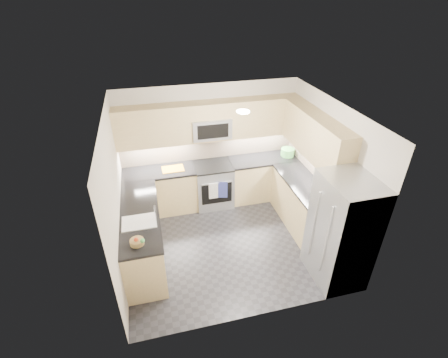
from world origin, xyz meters
TOP-DOWN VIEW (x-y plane):
  - floor at (0.00, 0.00)m, footprint 3.60×3.20m
  - ceiling at (0.00, 0.00)m, footprint 3.60×3.20m
  - wall_back at (0.00, 1.60)m, footprint 3.60×0.02m
  - wall_front at (0.00, -1.60)m, footprint 3.60×0.02m
  - wall_left at (-1.80, 0.00)m, footprint 0.02×3.20m
  - wall_right at (1.80, 0.00)m, footprint 0.02×3.20m
  - base_cab_back_left at (-1.09, 1.30)m, footprint 1.42×0.60m
  - base_cab_back_right at (1.09, 1.30)m, footprint 1.42×0.60m
  - base_cab_right at (1.50, 0.15)m, footprint 0.60×1.70m
  - base_cab_peninsula at (-1.50, 0.00)m, footprint 0.60×2.00m
  - countertop_back_left at (-1.09, 1.30)m, footprint 1.42×0.63m
  - countertop_back_right at (1.09, 1.30)m, footprint 1.42×0.63m
  - countertop_right at (1.50, 0.15)m, footprint 0.63×1.70m
  - countertop_peninsula at (-1.50, 0.00)m, footprint 0.63×2.00m
  - upper_cab_back at (0.00, 1.43)m, footprint 3.60×0.35m
  - upper_cab_right at (1.62, 0.28)m, footprint 0.35×1.95m
  - backsplash_back at (0.00, 1.60)m, footprint 3.60×0.01m
  - backsplash_right at (1.80, 0.45)m, footprint 0.01×2.30m
  - gas_range at (0.00, 1.28)m, footprint 0.76×0.65m
  - range_cooktop at (0.00, 1.28)m, footprint 0.76×0.65m
  - oven_door_glass at (0.00, 0.95)m, footprint 0.62×0.02m
  - oven_handle at (0.00, 0.93)m, footprint 0.60×0.02m
  - microwave at (0.00, 1.40)m, footprint 0.76×0.40m
  - microwave_door at (0.00, 1.20)m, footprint 0.60×0.01m
  - refrigerator at (1.45, -1.15)m, footprint 0.70×0.90m
  - fridge_handle_left at (1.08, -1.33)m, footprint 0.02×0.02m
  - fridge_handle_right at (1.08, -0.97)m, footprint 0.02×0.02m
  - sink_basin at (-1.50, -0.25)m, footprint 0.52×0.38m
  - faucet at (-1.24, -0.25)m, footprint 0.03×0.03m
  - utensil_bowl at (1.63, 1.29)m, footprint 0.33×0.33m
  - cutting_board at (-0.81, 1.29)m, footprint 0.43×0.31m
  - fruit_basket at (-1.54, -0.73)m, footprint 0.22×0.22m
  - fruit_apple at (-1.54, -0.77)m, footprint 0.06×0.06m
  - fruit_pear at (-1.46, -0.81)m, footprint 0.07×0.07m
  - dish_towel_check at (-0.08, 0.91)m, footprint 0.18×0.02m
  - dish_towel_blue at (0.11, 0.91)m, footprint 0.19×0.07m

SIDE VIEW (x-z plane):
  - floor at x=0.00m, z-range 0.00..0.00m
  - base_cab_back_left at x=-1.09m, z-range 0.00..0.90m
  - base_cab_back_right at x=1.09m, z-range 0.00..0.90m
  - base_cab_right at x=1.50m, z-range 0.00..0.90m
  - base_cab_peninsula at x=-1.50m, z-range 0.00..0.90m
  - oven_door_glass at x=0.00m, z-range 0.22..0.68m
  - gas_range at x=0.00m, z-range 0.00..0.91m
  - dish_towel_check at x=-0.08m, z-range 0.38..0.72m
  - dish_towel_blue at x=0.11m, z-range 0.37..0.73m
  - oven_handle at x=0.00m, z-range 0.71..0.73m
  - sink_basin at x=-1.50m, z-range 0.80..0.96m
  - refrigerator at x=1.45m, z-range 0.00..1.80m
  - range_cooktop at x=0.00m, z-range 0.90..0.93m
  - countertop_back_left at x=-1.09m, z-range 0.90..0.94m
  - countertop_back_right at x=1.09m, z-range 0.90..0.94m
  - countertop_right at x=1.50m, z-range 0.90..0.94m
  - countertop_peninsula at x=-1.50m, z-range 0.90..0.94m
  - cutting_board at x=-0.81m, z-range 0.94..0.95m
  - fridge_handle_left at x=1.08m, z-range 0.35..1.55m
  - fridge_handle_right at x=1.08m, z-range 0.35..1.55m
  - fruit_basket at x=-1.54m, z-range 0.94..1.01m
  - utensil_bowl at x=1.63m, z-range 0.94..1.10m
  - fruit_apple at x=-1.54m, z-range 1.02..1.09m
  - fruit_pear at x=-1.46m, z-range 1.02..1.09m
  - faucet at x=-1.24m, z-range 0.94..1.22m
  - backsplash_back at x=0.00m, z-range 0.94..1.45m
  - backsplash_right at x=1.80m, z-range 0.94..1.45m
  - wall_back at x=0.00m, z-range 0.00..2.50m
  - wall_front at x=0.00m, z-range 0.00..2.50m
  - wall_left at x=-1.80m, z-range 0.00..2.50m
  - wall_right at x=1.80m, z-range 0.00..2.50m
  - microwave at x=0.00m, z-range 1.50..1.90m
  - microwave_door at x=0.00m, z-range 1.56..1.84m
  - upper_cab_back at x=0.00m, z-range 1.45..2.20m
  - upper_cab_right at x=1.62m, z-range 1.45..2.20m
  - ceiling at x=0.00m, z-range 2.49..2.51m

